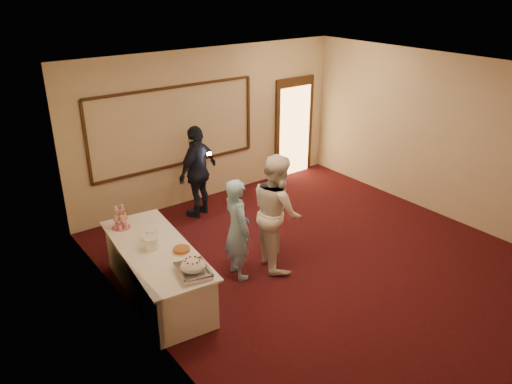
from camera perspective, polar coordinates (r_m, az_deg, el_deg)
floor at (r=8.10m, az=8.55°, el=-8.28°), size 7.00×7.00×0.00m
room_walls at (r=7.24m, az=9.52°, el=5.45°), size 6.04×7.04×3.02m
wall_molding at (r=9.60m, az=-9.20°, el=7.34°), size 3.45×0.04×1.55m
doorway at (r=11.33m, az=4.36°, el=7.37°), size 1.05×0.07×2.20m
buffet_table at (r=7.28m, az=-11.19°, el=-8.89°), size 1.15×2.44×0.77m
pavlova_tray at (r=6.40m, az=-7.22°, el=-8.58°), size 0.47×0.59×0.20m
cupcake_stand at (r=7.68m, az=-15.24°, el=-3.00°), size 0.27×0.27×0.40m
plate_stack_a at (r=7.04m, az=-11.85°, el=-5.71°), size 0.21×0.21×0.17m
plate_stack_b at (r=7.28m, az=-11.82°, el=-4.74°), size 0.19×0.19×0.16m
tart at (r=6.92m, az=-8.52°, el=-6.57°), size 0.27×0.27×0.05m
man at (r=7.39m, az=-2.16°, el=-4.23°), size 0.44×0.62×1.58m
woman at (r=7.63m, az=2.39°, el=-2.26°), size 0.94×1.06×1.83m
guest at (r=9.34m, az=-6.64°, el=2.35°), size 1.12×0.79×1.76m
camera_flash at (r=9.06m, az=-5.37°, el=4.38°), size 0.08×0.06×0.05m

